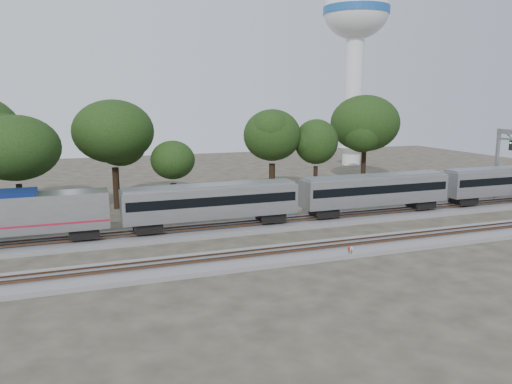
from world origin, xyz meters
The scene contains 14 objects.
ground centered at (0.00, 0.00, 0.00)m, with size 160.00×160.00×0.00m, color #383328.
track_far centered at (0.00, 6.00, 0.21)m, with size 160.00×5.00×0.73m.
track_near centered at (0.00, -4.00, 0.21)m, with size 160.00×5.00×0.73m.
train centered at (26.78, 6.00, 3.27)m, with size 111.80×3.19×4.71m.
switch_stand_red centered at (6.65, -6.20, 0.63)m, with size 0.31×0.06×0.98m.
switch_stand_white centered at (6.81, -6.31, 0.66)m, with size 0.33×0.06×1.03m.
switch_lever centered at (6.69, -6.03, 0.15)m, with size 0.50×0.30×0.30m, color #512D19.
water_tower centered at (38.88, 48.16, 26.66)m, with size 13.00×13.00×35.99m.
tree_2 centered at (-20.69, 15.70, 8.34)m, with size 8.49×8.49×11.97m.
tree_3 centered at (-10.36, 20.89, 9.53)m, with size 9.70×9.70×13.68m.
tree_4 centered at (-3.89, 17.49, 6.17)m, with size 6.30×6.30×8.88m.
tree_5 centered at (10.65, 21.71, 8.52)m, with size 8.68×8.68×12.24m.
tree_6 centered at (16.99, 20.95, 7.50)m, with size 7.64×7.64×10.77m.
tree_7 centered at (28.65, 27.10, 9.62)m, with size 9.79×9.79×13.80m.
Camera 1 is at (-14.75, -41.93, 13.36)m, focal length 35.00 mm.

